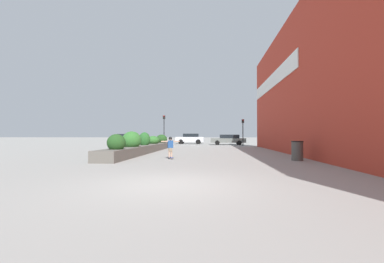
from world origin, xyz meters
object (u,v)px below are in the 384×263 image
(car_rightmost, at_px, (190,138))
(traffic_light_right, at_px, (243,128))
(skateboarder, at_px, (170,145))
(skateboard, at_px, (170,158))
(car_center_right, at_px, (291,139))
(traffic_light_left, at_px, (164,125))
(car_leftmost, at_px, (127,139))
(car_center_left, at_px, (228,139))
(trash_bin, at_px, (297,151))

(car_rightmost, bearing_deg, traffic_light_right, -132.58)
(skateboarder, bearing_deg, skateboard, 70.58)
(skateboard, height_order, traffic_light_right, traffic_light_right)
(skateboard, relative_size, car_center_right, 0.17)
(traffic_light_left, bearing_deg, traffic_light_right, -3.12)
(car_leftmost, bearing_deg, skateboarder, -155.58)
(car_leftmost, bearing_deg, car_center_right, -81.77)
(traffic_light_left, bearing_deg, car_center_left, 17.78)
(skateboarder, bearing_deg, car_center_left, 51.62)
(skateboard, distance_m, car_center_left, 21.68)
(skateboard, height_order, car_leftmost, car_leftmost)
(skateboard, distance_m, car_rightmost, 24.55)
(trash_bin, xyz_separation_m, car_center_right, (7.28, 25.71, 0.27))
(traffic_light_left, bearing_deg, car_center_right, 20.80)
(car_leftmost, height_order, car_center_left, car_leftmost)
(car_center_right, xyz_separation_m, traffic_light_left, (-17.87, -6.79, 1.82))
(skateboard, distance_m, traffic_light_left, 19.10)
(car_center_right, relative_size, car_rightmost, 0.97)
(skateboard, distance_m, car_leftmost, 24.02)
(car_center_right, height_order, traffic_light_left, traffic_light_left)
(car_center_left, distance_m, traffic_light_left, 8.97)
(car_center_right, height_order, traffic_light_right, traffic_light_right)
(car_leftmost, relative_size, car_center_left, 0.98)
(trash_bin, distance_m, car_center_left, 21.72)
(skateboarder, xyz_separation_m, trash_bin, (6.68, -0.40, -0.27))
(car_rightmost, bearing_deg, trash_bin, -162.75)
(car_center_right, bearing_deg, skateboard, -28.87)
(skateboard, height_order, car_center_right, car_center_right)
(car_center_left, bearing_deg, car_rightmost, 59.02)
(trash_bin, height_order, car_leftmost, car_leftmost)
(skateboard, relative_size, traffic_light_right, 0.21)
(skateboard, height_order, traffic_light_left, traffic_light_left)
(car_center_right, bearing_deg, car_rightmost, -86.93)
(trash_bin, height_order, car_center_right, car_center_right)
(skateboard, xyz_separation_m, car_center_right, (13.96, 25.31, 0.70))
(traffic_light_right, bearing_deg, car_rightmost, 137.42)
(car_rightmost, distance_m, traffic_light_left, 6.86)
(car_leftmost, bearing_deg, car_rightmost, -73.37)
(skateboarder, xyz_separation_m, car_center_right, (13.96, 25.31, -0.00))
(skateboarder, relative_size, car_center_left, 0.24)
(skateboard, relative_size, trash_bin, 0.69)
(skateboard, height_order, car_center_left, car_center_left)
(car_center_left, bearing_deg, traffic_light_right, -153.59)
(car_center_left, xyz_separation_m, car_center_right, (9.51, 4.11, 0.04))
(car_leftmost, bearing_deg, car_center_left, -92.61)
(trash_bin, relative_size, car_rightmost, 0.24)
(car_center_left, xyz_separation_m, car_rightmost, (-5.50, 3.30, 0.09))
(skateboard, bearing_deg, car_center_right, 34.59)
(car_center_right, bearing_deg, traffic_light_left, -69.20)
(skateboarder, height_order, car_center_left, car_center_left)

